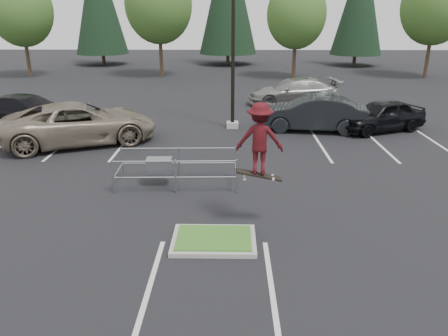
{
  "coord_description": "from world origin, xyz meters",
  "views": [
    {
      "loc": [
        0.44,
        -10.14,
        5.76
      ],
      "look_at": [
        0.24,
        1.5,
        1.55
      ],
      "focal_mm": 35.0,
      "sensor_mm": 36.0,
      "label": 1
    }
  ],
  "objects_px": {
    "decid_d": "(435,9)",
    "cart_corral": "(163,165)",
    "car_l_tan": "(78,124)",
    "car_l_black": "(26,113)",
    "car_r_black": "(382,115)",
    "light_pole": "(233,37)",
    "car_far_silver": "(294,92)",
    "decid_a": "(21,13)",
    "skateboarder": "(260,139)",
    "decid_c": "(296,17)",
    "car_r_charc": "(312,113)",
    "decid_b": "(159,7)",
    "conif_c": "(360,0)"
  },
  "relations": [
    {
      "from": "decid_d",
      "to": "cart_corral",
      "type": "xyz_separation_m",
      "value": [
        -19.88,
        -26.35,
        -5.18
      ]
    },
    {
      "from": "car_l_tan",
      "to": "car_l_black",
      "type": "distance_m",
      "value": 4.32
    },
    {
      "from": "car_l_tan",
      "to": "car_r_black",
      "type": "xyz_separation_m",
      "value": [
        14.5,
        2.53,
        -0.15
      ]
    },
    {
      "from": "light_pole",
      "to": "car_far_silver",
      "type": "bearing_deg",
      "value": 56.35
    },
    {
      "from": "decid_d",
      "to": "car_r_black",
      "type": "height_order",
      "value": "decid_d"
    },
    {
      "from": "decid_a",
      "to": "skateboarder",
      "type": "height_order",
      "value": "decid_a"
    },
    {
      "from": "light_pole",
      "to": "car_r_black",
      "type": "height_order",
      "value": "light_pole"
    },
    {
      "from": "skateboarder",
      "to": "car_far_silver",
      "type": "bearing_deg",
      "value": -96.14
    },
    {
      "from": "decid_c",
      "to": "car_r_black",
      "type": "bearing_deg",
      "value": -83.75
    },
    {
      "from": "skateboarder",
      "to": "car_l_tan",
      "type": "height_order",
      "value": "skateboarder"
    },
    {
      "from": "decid_c",
      "to": "car_far_silver",
      "type": "relative_size",
      "value": 1.44
    },
    {
      "from": "car_l_tan",
      "to": "decid_c",
      "type": "bearing_deg",
      "value": -53.75
    },
    {
      "from": "decid_d",
      "to": "car_far_silver",
      "type": "xyz_separation_m",
      "value": [
        -13.5,
        -12.33,
        -5.07
      ]
    },
    {
      "from": "skateboarder",
      "to": "car_r_charc",
      "type": "bearing_deg",
      "value": -102.62
    },
    {
      "from": "decid_c",
      "to": "car_r_charc",
      "type": "xyz_separation_m",
      "value": [
        -1.49,
        -18.33,
        -4.37
      ]
    },
    {
      "from": "decid_a",
      "to": "cart_corral",
      "type": "xyz_separation_m",
      "value": [
        16.12,
        -26.05,
        -4.85
      ]
    },
    {
      "from": "car_l_tan",
      "to": "car_l_black",
      "type": "relative_size",
      "value": 1.13
    },
    {
      "from": "decid_c",
      "to": "car_r_black",
      "type": "relative_size",
      "value": 1.81
    },
    {
      "from": "cart_corral",
      "to": "decid_a",
      "type": "bearing_deg",
      "value": 119.87
    },
    {
      "from": "decid_c",
      "to": "car_far_silver",
      "type": "distance_m",
      "value": 12.72
    },
    {
      "from": "car_l_tan",
      "to": "car_far_silver",
      "type": "distance_m",
      "value": 14.23
    },
    {
      "from": "light_pole",
      "to": "decid_d",
      "type": "relative_size",
      "value": 1.07
    },
    {
      "from": "decid_b",
      "to": "car_r_black",
      "type": "height_order",
      "value": "decid_b"
    },
    {
      "from": "decid_b",
      "to": "decid_c",
      "type": "relative_size",
      "value": 1.15
    },
    {
      "from": "cart_corral",
      "to": "car_r_black",
      "type": "relative_size",
      "value": 0.9
    },
    {
      "from": "car_r_charc",
      "to": "decid_a",
      "type": "bearing_deg",
      "value": -121.73
    },
    {
      "from": "decid_d",
      "to": "car_r_black",
      "type": "bearing_deg",
      "value": -117.95
    },
    {
      "from": "conif_c",
      "to": "car_r_charc",
      "type": "distance_m",
      "value": 30.16
    },
    {
      "from": "decid_c",
      "to": "decid_d",
      "type": "distance_m",
      "value": 12.03
    },
    {
      "from": "skateboarder",
      "to": "car_far_silver",
      "type": "relative_size",
      "value": 0.37
    },
    {
      "from": "car_l_black",
      "to": "car_r_black",
      "type": "xyz_separation_m",
      "value": [
        18.0,
        0.0,
        -0.08
      ]
    },
    {
      "from": "decid_b",
      "to": "car_r_charc",
      "type": "relative_size",
      "value": 1.79
    },
    {
      "from": "skateboarder",
      "to": "decid_c",
      "type": "bearing_deg",
      "value": -94.61
    },
    {
      "from": "decid_b",
      "to": "car_l_tan",
      "type": "relative_size",
      "value": 1.43
    },
    {
      "from": "light_pole",
      "to": "car_r_black",
      "type": "xyz_separation_m",
      "value": [
        7.5,
        -0.5,
        -3.77
      ]
    },
    {
      "from": "conif_c",
      "to": "skateboarder",
      "type": "bearing_deg",
      "value": -108.39
    },
    {
      "from": "decid_c",
      "to": "car_far_silver",
      "type": "bearing_deg",
      "value": -97.21
    },
    {
      "from": "light_pole",
      "to": "decid_c",
      "type": "height_order",
      "value": "light_pole"
    },
    {
      "from": "car_l_tan",
      "to": "car_far_silver",
      "type": "height_order",
      "value": "car_l_tan"
    },
    {
      "from": "car_far_silver",
      "to": "decid_c",
      "type": "bearing_deg",
      "value": 165.46
    },
    {
      "from": "car_r_black",
      "to": "decid_d",
      "type": "bearing_deg",
      "value": 128.81
    },
    {
      "from": "decid_b",
      "to": "car_l_black",
      "type": "xyz_separation_m",
      "value": [
        -3.99,
        -19.03,
        -5.17
      ]
    },
    {
      "from": "decid_c",
      "to": "skateboarder",
      "type": "relative_size",
      "value": 3.88
    },
    {
      "from": "cart_corral",
      "to": "car_l_black",
      "type": "distance_m",
      "value": 11.05
    },
    {
      "from": "car_l_black",
      "to": "decid_c",
      "type": "bearing_deg",
      "value": -24.81
    },
    {
      "from": "car_l_tan",
      "to": "car_r_black",
      "type": "relative_size",
      "value": 1.46
    },
    {
      "from": "decid_a",
      "to": "decid_c",
      "type": "relative_size",
      "value": 1.06
    },
    {
      "from": "cart_corral",
      "to": "car_r_charc",
      "type": "relative_size",
      "value": 0.78
    },
    {
      "from": "car_r_charc",
      "to": "conif_c",
      "type": "bearing_deg",
      "value": 169.0
    },
    {
      "from": "car_l_black",
      "to": "car_far_silver",
      "type": "height_order",
      "value": "car_l_black"
    }
  ]
}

